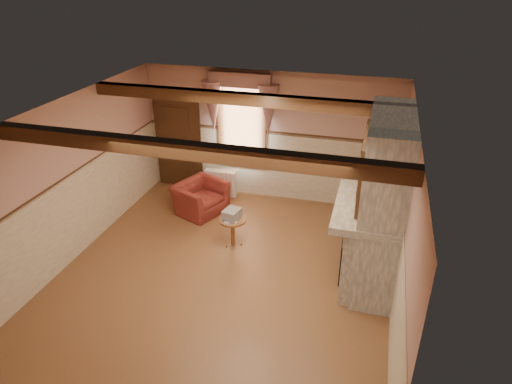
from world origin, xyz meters
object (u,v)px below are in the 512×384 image
(armchair, at_px, (200,198))
(bowl, at_px, (370,203))
(side_table, at_px, (233,232))
(radiator, at_px, (221,183))
(oil_lamp, at_px, (373,181))
(mantel_clock, at_px, (373,177))

(armchair, distance_m, bowl, 3.91)
(armchair, bearing_deg, bowl, -90.22)
(armchair, xyz_separation_m, side_table, (1.05, -1.02, -0.05))
(radiator, xyz_separation_m, oil_lamp, (3.27, -1.72, 1.26))
(armchair, relative_size, bowl, 2.64)
(radiator, relative_size, oil_lamp, 2.50)
(mantel_clock, height_order, oil_lamp, oil_lamp)
(side_table, bearing_deg, bowl, -10.80)
(armchair, xyz_separation_m, mantel_clock, (3.44, -0.61, 1.20))
(armchair, height_order, oil_lamp, oil_lamp)
(mantel_clock, bearing_deg, oil_lamp, -90.00)
(armchair, height_order, bowl, bowl)
(side_table, distance_m, radiator, 2.05)
(side_table, height_order, bowl, bowl)
(armchair, bearing_deg, oil_lamp, -81.58)
(radiator, xyz_separation_m, mantel_clock, (3.27, -1.44, 1.22))
(bowl, xyz_separation_m, oil_lamp, (0.00, 0.58, 0.09))
(side_table, height_order, oil_lamp, oil_lamp)
(bowl, bearing_deg, oil_lamp, 90.00)
(armchair, xyz_separation_m, radiator, (0.16, 0.83, -0.02))
(side_table, bearing_deg, mantel_clock, 9.73)
(armchair, height_order, side_table, armchair)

